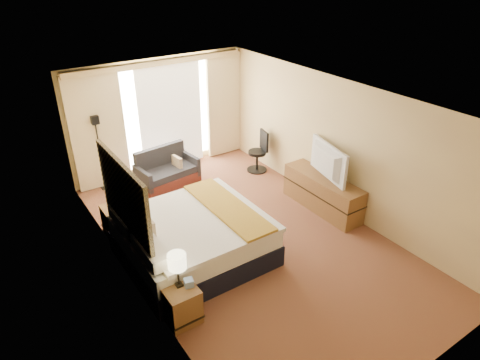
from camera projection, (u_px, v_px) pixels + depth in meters
floor at (247, 238)px, 7.76m from camera, size 4.20×7.00×0.02m
ceiling at (248, 99)px, 6.54m from camera, size 4.20×7.00×0.02m
wall_back at (159, 116)px, 9.70m from camera, size 4.20×0.02×2.60m
wall_front at (434, 298)px, 4.60m from camera, size 4.20×0.02×2.60m
wall_left at (128, 212)px, 6.11m from camera, size 0.02×7.00×2.60m
wall_right at (337, 146)px, 8.19m from camera, size 0.02×7.00×2.60m
headboard at (125, 207)px, 6.29m from camera, size 0.06×1.85×1.50m
nightstand_left at (180, 303)px, 5.94m from camera, size 0.45×0.52×0.55m
nightstand_right at (117, 221)px, 7.77m from camera, size 0.45×0.52×0.55m
media_dresser at (322, 193)px, 8.50m from camera, size 0.50×1.80×0.70m
window at (170, 113)px, 9.80m from camera, size 2.30×0.02×2.30m
curtains at (161, 113)px, 9.57m from camera, size 4.12×0.19×2.56m
bed at (193, 238)px, 7.08m from camera, size 2.24×2.05×1.09m
loveseat at (167, 173)px, 9.46m from camera, size 1.38×0.85×0.82m
floor_lamp at (98, 138)px, 8.88m from camera, size 0.21×0.21×1.66m
desk_chair at (259, 153)px, 9.98m from camera, size 0.47×0.47×0.97m
lamp_left at (177, 262)px, 5.66m from camera, size 0.25×0.25×0.53m
lamp_right at (114, 185)px, 7.37m from camera, size 0.30×0.30×0.63m
tissue_box at (189, 283)px, 5.83m from camera, size 0.15×0.15×0.11m
telephone at (123, 207)px, 7.60m from camera, size 0.18×0.15×0.06m
television at (323, 162)px, 8.17m from camera, size 0.42×1.19×0.68m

